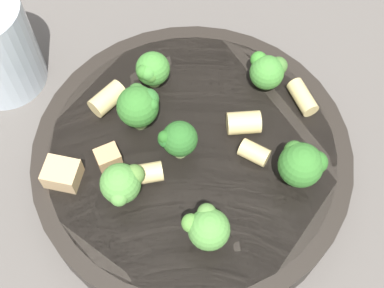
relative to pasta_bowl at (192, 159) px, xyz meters
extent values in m
plane|color=#5B5651|center=(0.00, 0.00, -0.02)|extent=(2.00, 2.00, 0.00)
cylinder|color=#28231E|center=(0.00, 0.00, 0.00)|extent=(0.24, 0.24, 0.03)
cylinder|color=white|center=(0.00, 0.00, 0.01)|extent=(0.22, 0.22, 0.01)
torus|color=#28231E|center=(0.00, 0.00, 0.01)|extent=(0.24, 0.24, 0.00)
cylinder|color=#93B766|center=(-0.03, 0.05, 0.02)|extent=(0.01, 0.01, 0.01)
sphere|color=#569942|center=(-0.03, 0.05, 0.03)|extent=(0.03, 0.03, 0.03)
sphere|color=#59853A|center=(-0.02, 0.04, 0.04)|extent=(0.01, 0.01, 0.01)
sphere|color=#5A9843|center=(-0.04, 0.06, 0.03)|extent=(0.01, 0.01, 0.01)
cylinder|color=#93B766|center=(-0.07, 0.00, 0.02)|extent=(0.01, 0.01, 0.02)
sphere|color=#569942|center=(-0.07, 0.00, 0.04)|extent=(0.03, 0.03, 0.03)
sphere|color=#57943B|center=(-0.07, 0.01, 0.04)|extent=(0.01, 0.01, 0.01)
sphere|color=#588B3F|center=(-0.06, 0.00, 0.04)|extent=(0.01, 0.01, 0.01)
cylinder|color=#93B766|center=(0.00, 0.01, 0.02)|extent=(0.01, 0.01, 0.01)
sphere|color=#2D6B28|center=(0.00, 0.01, 0.03)|extent=(0.03, 0.03, 0.03)
sphere|color=#286828|center=(0.00, 0.02, 0.04)|extent=(0.01, 0.01, 0.01)
sphere|color=#2A6723|center=(0.00, 0.02, 0.04)|extent=(0.01, 0.01, 0.01)
cylinder|color=#84AD60|center=(0.03, 0.04, 0.02)|extent=(0.01, 0.01, 0.01)
sphere|color=#387A2D|center=(0.03, 0.04, 0.04)|extent=(0.03, 0.03, 0.03)
sphere|color=#3A6F2E|center=(0.04, 0.03, 0.04)|extent=(0.01, 0.01, 0.01)
sphere|color=#33742F|center=(0.03, 0.03, 0.04)|extent=(0.02, 0.02, 0.02)
sphere|color=#34782C|center=(0.03, 0.03, 0.04)|extent=(0.01, 0.01, 0.01)
cylinder|color=#9EC175|center=(-0.03, -0.07, 0.02)|extent=(0.01, 0.01, 0.01)
sphere|color=#387A2D|center=(-0.03, -0.07, 0.04)|extent=(0.03, 0.03, 0.03)
sphere|color=#306F27|center=(-0.03, -0.08, 0.04)|extent=(0.02, 0.02, 0.02)
sphere|color=#38732B|center=(-0.02, -0.07, 0.04)|extent=(0.01, 0.01, 0.01)
cylinder|color=#93B766|center=(0.07, 0.02, 0.02)|extent=(0.01, 0.01, 0.01)
sphere|color=#478E38|center=(0.07, 0.02, 0.03)|extent=(0.03, 0.03, 0.03)
sphere|color=#3E8030|center=(0.06, 0.03, 0.04)|extent=(0.01, 0.01, 0.01)
sphere|color=#478131|center=(0.06, 0.02, 0.04)|extent=(0.01, 0.01, 0.01)
sphere|color=#498F3A|center=(0.06, 0.02, 0.04)|extent=(0.01, 0.01, 0.01)
cylinder|color=#9EC175|center=(0.05, -0.07, 0.02)|extent=(0.01, 0.01, 0.01)
sphere|color=#478E38|center=(0.05, -0.07, 0.03)|extent=(0.03, 0.03, 0.03)
sphere|color=#3F8A30|center=(0.06, -0.06, 0.04)|extent=(0.01, 0.01, 0.01)
sphere|color=#487935|center=(0.05, -0.08, 0.03)|extent=(0.01, 0.01, 0.01)
cylinder|color=#E0C67F|center=(0.01, -0.04, 0.02)|extent=(0.02, 0.03, 0.02)
cylinder|color=#E0C67F|center=(-0.01, -0.04, 0.02)|extent=(0.02, 0.03, 0.01)
cylinder|color=#E0C67F|center=(0.05, 0.06, 0.02)|extent=(0.03, 0.03, 0.02)
cylinder|color=#E0C67F|center=(-0.02, 0.03, 0.02)|extent=(0.02, 0.02, 0.01)
cylinder|color=#E0C67F|center=(0.03, -0.09, 0.02)|extent=(0.03, 0.02, 0.01)
cube|color=tan|center=(0.00, 0.06, 0.02)|extent=(0.02, 0.02, 0.01)
cube|color=tan|center=(-0.01, 0.10, 0.02)|extent=(0.03, 0.03, 0.02)
cylinder|color=silver|center=(0.12, 0.15, 0.00)|extent=(0.06, 0.06, 0.04)
camera|label=1|loc=(-0.18, 0.03, 0.37)|focal=50.00mm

